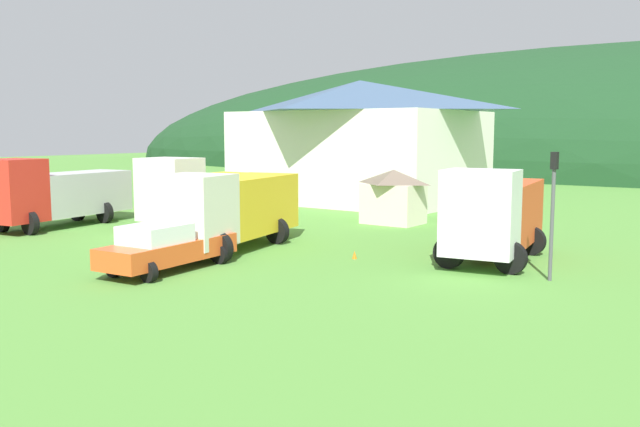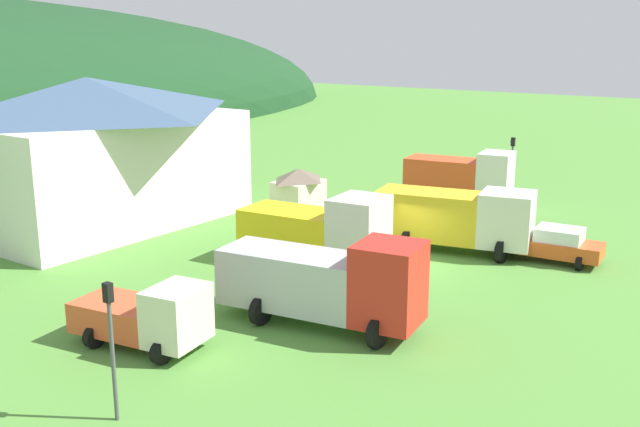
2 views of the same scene
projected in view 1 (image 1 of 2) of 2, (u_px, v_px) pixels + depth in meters
ground_plane at (194, 240)px, 30.07m from camera, size 200.00×200.00×0.00m
forested_hill_backdrop at (602, 169)px, 86.91m from camera, size 162.41×60.00×30.74m
depot_building at (360, 139)px, 46.54m from camera, size 15.95×12.03×8.20m
play_shed_cream at (393, 196)px, 35.18m from camera, size 3.07×2.32×2.80m
light_truck_cream at (66, 193)px, 39.99m from camera, size 3.04×5.07×2.35m
crane_truck_red at (54, 192)px, 33.74m from camera, size 3.78×7.96×3.49m
flatbed_truck_yellow at (197, 192)px, 33.93m from camera, size 3.83×7.13×3.52m
heavy_rig_striped at (228, 207)px, 27.18m from camera, size 4.16×7.94×3.19m
heavy_rig_white at (494, 213)px, 24.93m from camera, size 3.83×6.85×3.48m
service_pickup_orange at (166, 247)px, 23.27m from camera, size 2.58×5.37×1.66m
traffic_light_east at (553, 202)px, 21.54m from camera, size 0.20×0.32×4.13m
traffic_cone_near_pickup at (355, 259)px, 25.57m from camera, size 0.36×0.36×0.60m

